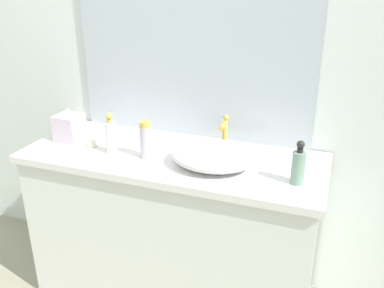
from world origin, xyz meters
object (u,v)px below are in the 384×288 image
Objects in this scene: perfume_bottle at (146,140)px; tissue_box at (69,126)px; sink_basin at (213,155)px; lotion_bottle at (298,166)px; soap_dispenser at (111,136)px; candle_jar at (92,144)px.

tissue_box is (-0.48, 0.07, -0.01)m from perfume_bottle.
sink_basin is 0.39m from lotion_bottle.
soap_dispenser is 1.16× the size of tissue_box.
sink_basin is 0.64m from candle_jar.
soap_dispenser is at bearing 178.77° from lotion_bottle.
sink_basin is at bearing 4.76° from perfume_bottle.
lotion_bottle is 1.19m from tissue_box.
lotion_bottle is at bearing -1.23° from soap_dispenser.
lotion_bottle is (0.38, -0.05, 0.03)m from sink_basin.
soap_dispenser reaches higher than tissue_box.
perfume_bottle is 3.91× the size of candle_jar.
candle_jar is at bearing 177.11° from lotion_bottle.
perfume_bottle is 1.03× the size of tissue_box.
lotion_bottle is 0.71m from perfume_bottle.
sink_basin is 1.91× the size of soap_dispenser.
sink_basin reaches higher than candle_jar.
candle_jar is at bearing 174.81° from perfume_bottle.
sink_basin is 2.01× the size of lotion_bottle.
sink_basin is 0.51m from soap_dispenser.
lotion_bottle is at bearing -2.89° from candle_jar.
soap_dispenser is at bearing -14.38° from tissue_box.
perfume_bottle is at bearing 1.16° from soap_dispenser.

